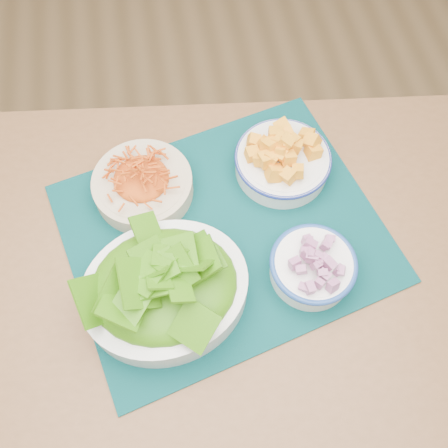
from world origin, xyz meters
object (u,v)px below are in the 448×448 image
object	(u,v)px
squash_bowl	(283,157)
carrot_bowl	(142,182)
table	(189,295)
onion_bowl	(313,265)
placemat	(224,232)
lettuce_bowl	(164,286)

from	to	relation	value
squash_bowl	carrot_bowl	bearing A→B (deg)	-178.98
table	onion_bowl	bearing A→B (deg)	-2.55
placemat	squash_bowl	distance (m)	0.18
lettuce_bowl	onion_bowl	bearing A→B (deg)	-10.22
placemat	onion_bowl	world-z (taller)	onion_bowl
table	carrot_bowl	world-z (taller)	carrot_bowl
squash_bowl	lettuce_bowl	size ratio (longest dim) A/B	0.74
table	placemat	bearing A→B (deg)	47.31
carrot_bowl	onion_bowl	distance (m)	0.33
squash_bowl	lettuce_bowl	bearing A→B (deg)	-138.28
carrot_bowl	squash_bowl	world-z (taller)	squash_bowl
carrot_bowl	lettuce_bowl	bearing A→B (deg)	-85.20
carrot_bowl	squash_bowl	bearing A→B (deg)	1.02
squash_bowl	lettuce_bowl	world-z (taller)	lettuce_bowl
squash_bowl	onion_bowl	distance (m)	0.21
table	squash_bowl	xyz separation A→B (m)	(0.21, 0.18, 0.15)
table	lettuce_bowl	world-z (taller)	lettuce_bowl
placemat	carrot_bowl	world-z (taller)	carrot_bowl
table	lettuce_bowl	size ratio (longest dim) A/B	3.92
squash_bowl	onion_bowl	bearing A→B (deg)	-89.58
carrot_bowl	onion_bowl	xyz separation A→B (m)	(0.26, -0.21, 0.00)
carrot_bowl	onion_bowl	bearing A→B (deg)	-38.72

